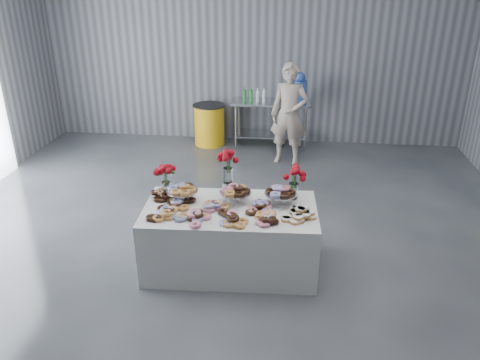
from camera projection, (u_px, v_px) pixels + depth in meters
The scene contains 16 objects.
ground at pixel (217, 265), 5.44m from camera, with size 9.00×9.00×0.00m, color #33363A.
room_walls at pixel (185, 27), 4.45m from camera, with size 8.04×9.04×4.02m.
display_table at pixel (230, 238), 5.28m from camera, with size 1.90×1.00×0.75m, color silver.
prep_table at pixel (271, 116), 8.86m from camera, with size 1.50×0.60×0.90m.
donut_mounds at pixel (229, 207), 5.06m from camera, with size 1.80×0.80×0.09m, color #BF8846, non-canonical shape.
cake_stand_left at pixel (182, 189), 5.24m from camera, with size 0.36×0.36×0.17m.
cake_stand_mid at pixel (236, 191), 5.20m from camera, with size 0.36×0.36×0.17m.
cake_stand_right at pixel (281, 192), 5.17m from camera, with size 0.36×0.36×0.17m.
danish_pile at pixel (300, 212), 4.92m from camera, with size 0.48×0.48×0.11m, color silver, non-canonical shape.
bouquet_left at pixel (166, 173), 5.27m from camera, with size 0.26×0.26×0.42m.
bouquet_right at pixel (294, 174), 5.24m from camera, with size 0.26×0.26×0.42m.
bouquet_center at pixel (228, 164), 5.29m from camera, with size 0.26×0.26×0.57m.
water_jug at pixel (299, 89), 8.59m from camera, with size 0.28×0.28×0.55m.
drink_bottles at pixel (254, 95), 8.64m from camera, with size 0.54×0.08×0.27m, color #268C33, non-canonical shape.
person at pixel (289, 114), 8.03m from camera, with size 0.64×0.42×1.75m, color #CC8C93.
trash_barrel at pixel (209, 125), 9.08m from camera, with size 0.62×0.62×0.79m.
Camera 1 is at (0.79, -4.50, 3.13)m, focal length 35.00 mm.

